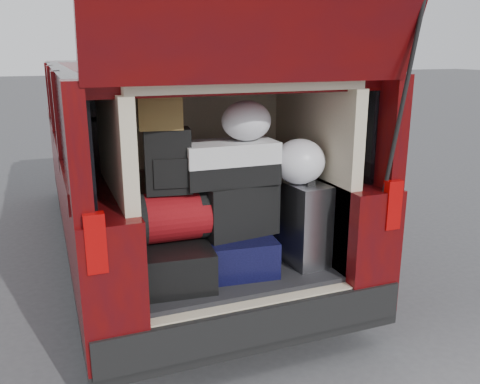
# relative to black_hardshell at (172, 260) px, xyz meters

# --- Properties ---
(ground) EXTENTS (80.00, 80.00, 0.00)m
(ground) POSITION_rel_black_hardshell_xyz_m (0.38, -0.14, -0.67)
(ground) COLOR #3D3D40
(ground) RESTS_ON ground
(minivan) EXTENTS (1.90, 5.35, 2.77)m
(minivan) POSITION_rel_black_hardshell_xyz_m (0.38, 1.72, 0.24)
(minivan) COLOR black
(minivan) RESTS_ON ground
(load_floor) EXTENTS (1.24, 1.05, 0.55)m
(load_floor) POSITION_rel_black_hardshell_xyz_m (0.38, 0.14, -0.40)
(load_floor) COLOR black
(load_floor) RESTS_ON ground
(black_hardshell) EXTENTS (0.50, 0.65, 0.24)m
(black_hardshell) POSITION_rel_black_hardshell_xyz_m (0.00, 0.00, 0.00)
(black_hardshell) COLOR black
(black_hardshell) RESTS_ON load_floor
(navy_hardshell) EXTENTS (0.48, 0.57, 0.23)m
(navy_hardshell) POSITION_rel_black_hardshell_xyz_m (0.43, 0.02, -0.01)
(navy_hardshell) COLOR black
(navy_hardshell) RESTS_ON load_floor
(silver_roller) EXTENTS (0.26, 0.38, 0.54)m
(silver_roller) POSITION_rel_black_hardshell_xyz_m (0.87, -0.06, 0.15)
(silver_roller) COLOR silver
(silver_roller) RESTS_ON load_floor
(red_duffel) EXTENTS (0.47, 0.32, 0.30)m
(red_duffel) POSITION_rel_black_hardshell_xyz_m (0.01, 0.02, 0.27)
(red_duffel) COLOR maroon
(red_duffel) RESTS_ON black_hardshell
(black_soft_case) EXTENTS (0.49, 0.33, 0.33)m
(black_soft_case) POSITION_rel_black_hardshell_xyz_m (0.44, 0.03, 0.28)
(black_soft_case) COLOR black
(black_soft_case) RESTS_ON navy_hardshell
(backpack) EXTENTS (0.29, 0.20, 0.38)m
(backpack) POSITION_rel_black_hardshell_xyz_m (0.00, 0.02, 0.61)
(backpack) COLOR black
(backpack) RESTS_ON red_duffel
(twotone_duffel) EXTENTS (0.58, 0.31, 0.26)m
(twotone_duffel) POSITION_rel_black_hardshell_xyz_m (0.39, 0.04, 0.57)
(twotone_duffel) COLOR white
(twotone_duffel) RESTS_ON black_soft_case
(grocery_sack_lower) EXTENTS (0.27, 0.24, 0.22)m
(grocery_sack_lower) POSITION_rel_black_hardshell_xyz_m (-0.03, 0.04, 0.92)
(grocery_sack_lower) COLOR brown
(grocery_sack_lower) RESTS_ON backpack
(plastic_bag_center) EXTENTS (0.33, 0.31, 0.24)m
(plastic_bag_center) POSITION_rel_black_hardshell_xyz_m (0.50, 0.03, 0.83)
(plastic_bag_center) COLOR white
(plastic_bag_center) RESTS_ON twotone_duffel
(plastic_bag_right) EXTENTS (0.38, 0.36, 0.29)m
(plastic_bag_right) POSITION_rel_black_hardshell_xyz_m (0.83, -0.06, 0.56)
(plastic_bag_right) COLOR white
(plastic_bag_right) RESTS_ON silver_roller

